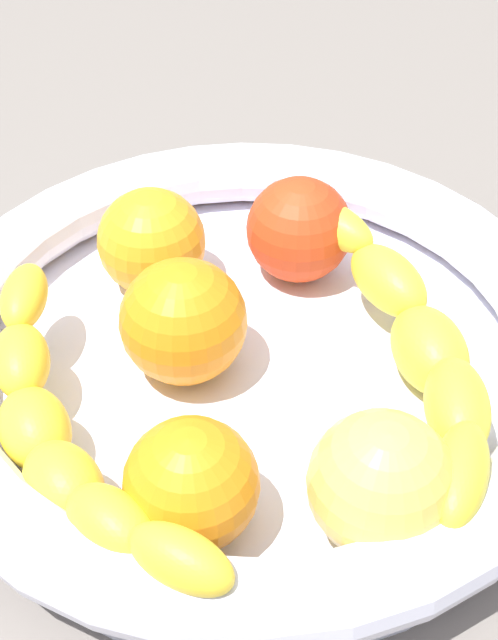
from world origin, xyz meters
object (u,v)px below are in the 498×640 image
Objects in this scene: banana_draped_right at (414,340)px; apple_yellow at (381,484)px; orange_front at (152,242)px; banana_draped_left at (63,439)px; orange_mid_right at (191,484)px; orange_mid_left at (183,321)px; tomato_red at (294,228)px; fruit_bowl at (249,345)px.

apple_yellow is at bearing -85.72° from banana_draped_right.
orange_front is at bearing 143.66° from apple_yellow.
apple_yellow reaches higher than banana_draped_right.
banana_draped_left is at bearing -170.33° from apple_yellow.
banana_draped_right is 14.32cm from orange_mid_right.
orange_mid_left reaches higher than orange_front.
orange_front is 1.00× the size of tomato_red.
fruit_bowl is at bearing 97.41° from orange_mid_right.
banana_draped_left is 2.81× the size of apple_yellow.
orange_front reaches higher than banana_draped_right.
banana_draped_left reaches higher than fruit_bowl.
tomato_red is (-1.73, 19.04, 0.11)cm from orange_mid_right.
banana_draped_left is 6.49cm from orange_mid_right.
banana_draped_left is at bearing -104.24° from tomato_red.
apple_yellow is at bearing 19.59° from orange_mid_right.
orange_mid_right reaches higher than banana_draped_left.
orange_mid_right reaches higher than fruit_bowl.
banana_draped_right is 3.32× the size of tomato_red.
orange_mid_left is 1.02× the size of apple_yellow.
orange_mid_left is at bearing -51.90° from orange_front.
apple_yellow is (16.60, -12.21, 0.13)cm from orange_front.
tomato_red reaches higher than banana_draped_left.
banana_draped_left is 0.89× the size of banana_draped_right.
orange_front is 0.94× the size of orange_mid_left.
tomato_red is at bearing 75.76° from banana_draped_left.
orange_mid_right is at bearing -64.35° from orange_mid_left.
tomato_red is at bearing 95.18° from orange_mid_right.
orange_mid_left reaches higher than banana_draped_left.
tomato_red is 18.83cm from apple_yellow.
banana_draped_right is 9.83cm from apple_yellow.
orange_front is at bearing 171.33° from banana_draped_right.
orange_front is at bearing -150.37° from tomato_red.
apple_yellow is (9.40, -16.31, 0.14)cm from tomato_red.
fruit_bowl is at bearing 138.47° from apple_yellow.
tomato_red is at bearing 29.63° from orange_front.
orange_front is at bearing 128.10° from orange_mid_left.
apple_yellow is at bearing -28.05° from orange_mid_left.
orange_front is at bearing 99.52° from banana_draped_left.
apple_yellow reaches higher than fruit_bowl.
orange_mid_left reaches higher than tomato_red.
orange_mid_left is 1.07× the size of tomato_red.
orange_mid_right is (4.40, -9.16, -0.32)cm from orange_mid_left.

